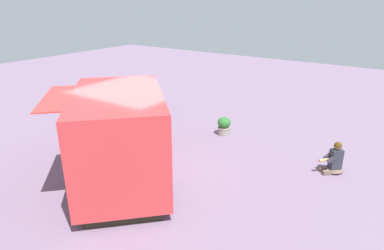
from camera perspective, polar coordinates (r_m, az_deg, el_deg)
name	(u,v)px	position (r m, az deg, el deg)	size (l,w,h in m)	color
ground_plane	(142,175)	(9.36, -8.42, -8.32)	(40.00, 40.00, 0.00)	slate
food_truck	(121,133)	(9.07, -11.97, -1.26)	(5.08, 5.11, 2.44)	#D6383A
person_customer	(334,161)	(10.01, 23.00, -5.63)	(0.71, 0.72, 0.90)	#745A50
planter_flowering_near	(155,102)	(14.09, -6.33, 3.83)	(0.65, 0.65, 0.85)	#4B4745
planter_flowering_far	(224,126)	(11.81, 5.46, -0.13)	(0.46, 0.46, 0.64)	gray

